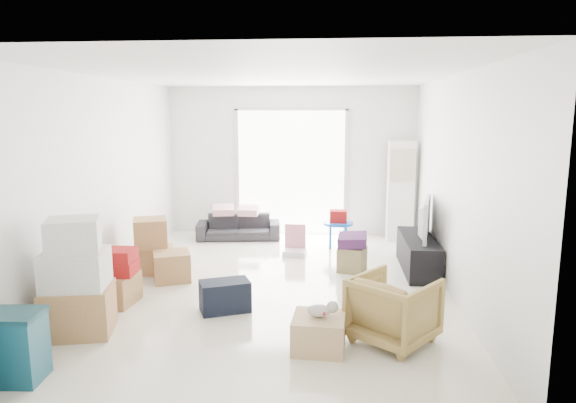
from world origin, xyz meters
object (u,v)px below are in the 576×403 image
(television, at_px, (419,233))
(storage_bins, at_px, (11,347))
(ac_tower, at_px, (400,191))
(wood_crate, at_px, (319,333))
(sofa, at_px, (238,223))
(armchair, at_px, (394,306))
(kids_table, at_px, (338,221))
(ottoman, at_px, (352,259))
(tv_console, at_px, (418,254))

(television, height_order, storage_bins, television)
(ac_tower, distance_m, wood_crate, 4.63)
(sofa, xyz_separation_m, armchair, (2.29, -4.02, 0.08))
(storage_bins, xyz_separation_m, kids_table, (2.77, 4.59, 0.15))
(television, bearing_deg, storage_bins, 143.70)
(wood_crate, bearing_deg, armchair, 17.26)
(sofa, relative_size, armchair, 1.99)
(wood_crate, bearing_deg, sofa, 110.22)
(ac_tower, bearing_deg, sofa, -176.99)
(television, xyz_separation_m, kids_table, (-1.13, 1.15, -0.09))
(wood_crate, bearing_deg, kids_table, 86.84)
(armchair, bearing_deg, wood_crate, 55.82)
(television, relative_size, wood_crate, 1.99)
(television, distance_m, armchair, 2.48)
(armchair, height_order, ottoman, armchair)
(sofa, relative_size, wood_crate, 2.99)
(kids_table, bearing_deg, storage_bins, -121.07)
(sofa, bearing_deg, tv_console, -36.76)
(kids_table, bearing_deg, ac_tower, 29.71)
(wood_crate, bearing_deg, television, 62.86)
(ac_tower, relative_size, sofa, 1.19)
(storage_bins, distance_m, ottoman, 4.44)
(sofa, bearing_deg, kids_table, -22.42)
(ac_tower, xyz_separation_m, storage_bins, (-3.85, -5.21, -0.57))
(television, distance_m, wood_crate, 2.97)
(tv_console, height_order, television, television)
(ac_tower, xyz_separation_m, kids_table, (-1.08, -0.62, -0.42))
(tv_console, distance_m, kids_table, 1.63)
(ac_tower, height_order, television, ac_tower)
(ac_tower, distance_m, ottoman, 2.21)
(tv_console, relative_size, storage_bins, 2.39)
(armchair, relative_size, kids_table, 1.16)
(ac_tower, bearing_deg, kids_table, -150.29)
(ac_tower, height_order, wood_crate, ac_tower)
(armchair, distance_m, storage_bins, 3.45)
(ac_tower, xyz_separation_m, sofa, (-2.86, -0.15, -0.59))
(tv_console, distance_m, storage_bins, 5.20)
(television, bearing_deg, armchair, 177.89)
(tv_console, height_order, storage_bins, storage_bins)
(sofa, bearing_deg, television, -36.76)
(sofa, distance_m, armchair, 4.62)
(sofa, xyz_separation_m, kids_table, (1.77, -0.47, 0.17))
(kids_table, relative_size, wood_crate, 1.30)
(television, height_order, armchair, armchair)
(armchair, bearing_deg, kids_table, -43.12)
(television, bearing_deg, sofa, 73.14)
(ac_tower, relative_size, kids_table, 2.75)
(ac_tower, xyz_separation_m, armchair, (-0.57, -4.17, -0.51))
(ac_tower, relative_size, tv_console, 1.21)
(tv_console, bearing_deg, storage_bins, -138.61)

